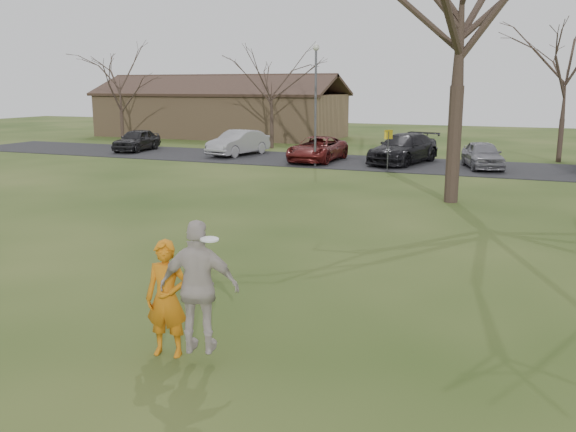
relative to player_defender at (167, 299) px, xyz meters
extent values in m
plane|color=#1E380F|center=(0.43, -0.02, -0.94)|extent=(120.00, 120.00, 0.00)
cube|color=black|center=(0.43, 24.98, -0.92)|extent=(62.00, 6.50, 0.04)
imported|color=#C36B10|center=(0.00, 0.00, 0.00)|extent=(0.76, 0.57, 1.87)
imported|color=black|center=(-18.89, 25.27, -0.19)|extent=(2.15, 4.31, 1.41)
imported|color=#939297|center=(-11.62, 25.50, -0.14)|extent=(2.42, 4.81, 1.51)
imported|color=#5C1715|center=(-6.14, 24.45, -0.21)|extent=(2.37, 4.98, 1.37)
imported|color=black|center=(-1.49, 25.41, -0.10)|extent=(3.50, 5.87, 1.59)
imported|color=slate|center=(2.69, 24.88, -0.21)|extent=(2.75, 4.34, 1.38)
imported|color=#B9ACA6|center=(0.68, -0.15, 0.32)|extent=(1.29, 0.81, 2.05)
cylinder|color=white|center=(0.92, -0.23, 1.10)|extent=(0.27, 0.27, 0.04)
cube|color=#8C6D4C|center=(-19.57, 37.98, 0.81)|extent=(20.00, 8.00, 3.50)
cube|color=#33231C|center=(-19.57, 35.93, 3.31)|extent=(20.60, 4.40, 1.78)
cube|color=#33231C|center=(-19.57, 40.03, 3.31)|extent=(20.60, 4.40, 1.78)
cube|color=#38281E|center=(-19.57, 37.98, 4.01)|extent=(20.60, 0.45, 0.20)
cylinder|color=#47474C|center=(-5.57, 22.48, 2.06)|extent=(0.12, 0.12, 6.00)
sphere|color=beige|center=(-5.57, 22.48, 5.16)|extent=(0.34, 0.34, 0.34)
cylinder|color=#47474C|center=(-1.57, 21.98, 0.06)|extent=(0.06, 0.06, 2.00)
cube|color=yellow|center=(-1.57, 21.98, 0.91)|extent=(0.35, 0.35, 0.45)
camera|label=1|loc=(5.15, -7.61, 3.26)|focal=37.81mm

